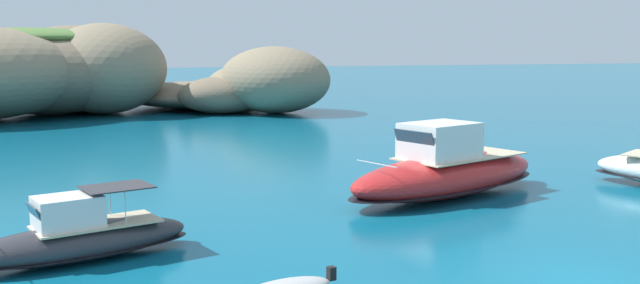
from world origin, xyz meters
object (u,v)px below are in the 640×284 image
Objects in this scene: islet_small at (233,88)px; motorboat_red at (447,172)px; motorboat_charcoal at (80,238)px; islet_large at (48,70)px.

islet_small is 2.33× the size of motorboat_red.
islet_small is at bearing 73.31° from motorboat_charcoal.
motorboat_red is (17.97, -44.84, -3.15)m from islet_large.
motorboat_charcoal is (3.13, -49.31, -3.54)m from islet_large.
motorboat_charcoal is at bearing -163.22° from motorboat_red.
islet_small is 3.76× the size of motorboat_charcoal.
motorboat_red is at bearing 16.78° from motorboat_charcoal.
motorboat_charcoal is at bearing -86.37° from islet_large.
islet_large reaches higher than motorboat_red.
islet_large reaches higher than motorboat_charcoal.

